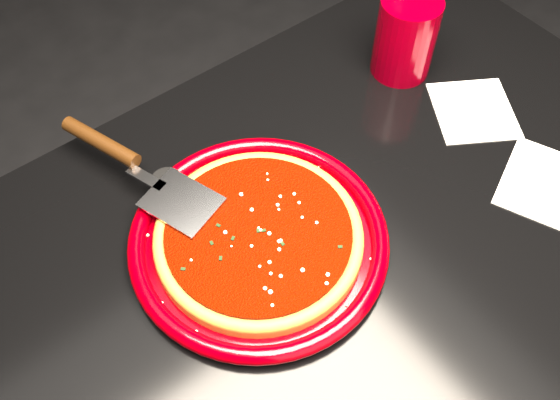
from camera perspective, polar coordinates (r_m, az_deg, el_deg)
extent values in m
cube|color=black|center=(1.19, 3.59, -13.95)|extent=(1.20, 0.80, 0.75)
cylinder|color=#730005|center=(0.85, -1.96, -3.62)|extent=(0.39, 0.39, 0.03)
cylinder|color=olive|center=(0.84, -1.97, -3.47)|extent=(0.32, 0.32, 0.01)
torus|color=olive|center=(0.84, -1.99, -3.22)|extent=(0.32, 0.32, 0.02)
cylinder|color=#680C00|center=(0.83, -2.00, -3.03)|extent=(0.28, 0.28, 0.01)
cylinder|color=maroon|center=(1.05, 11.40, 14.43)|extent=(0.11, 0.11, 0.14)
cube|color=white|center=(0.99, 23.65, 1.12)|extent=(0.19, 0.19, 0.00)
cube|color=white|center=(1.05, 17.27, 7.82)|extent=(0.17, 0.18, 0.00)
cylinder|color=black|center=(0.90, -10.20, 1.22)|extent=(0.06, 0.06, 0.03)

